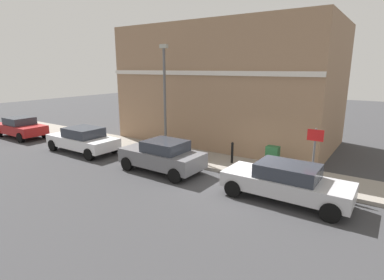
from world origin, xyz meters
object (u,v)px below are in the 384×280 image
street_sign (314,149)px  bollard_near_cabinet (232,152)px  car_silver (286,182)px  utility_cabinet (272,160)px  car_red (21,127)px  car_grey (162,156)px  lamppost (165,94)px  car_white (83,139)px

street_sign → bollard_near_cabinet: bearing=76.3°
car_silver → utility_cabinet: 2.77m
car_red → utility_cabinet: bearing=-172.1°
car_grey → car_red: (0.02, 12.55, -0.05)m
bollard_near_cabinet → lamppost: 4.89m
car_grey → car_white: (0.06, 5.86, -0.03)m
car_grey → lamppost: bearing=-53.1°
car_red → lamppost: (2.53, -10.68, 2.58)m
car_silver → street_sign: street_sign is taller
utility_cabinet → bollard_near_cabinet: utility_cabinet is taller
car_grey → utility_cabinet: (2.44, -4.30, -0.08)m
car_silver → lamppost: bearing=-18.1°
car_red → car_grey: bearing=179.6°
car_red → car_white: bearing=-179.9°
car_white → utility_cabinet: car_white is taller
car_silver → car_red: 18.21m
utility_cabinet → car_silver: bearing=-150.5°
utility_cabinet → bollard_near_cabinet: 2.03m
car_silver → car_red: car_red is taller
car_grey → street_sign: 6.46m
car_white → car_red: bearing=0.9°
car_white → car_red: size_ratio=1.10×
bollard_near_cabinet → street_sign: bearing=-103.7°
car_white → utility_cabinet: size_ratio=3.83×
car_white → bollard_near_cabinet: 8.50m
car_grey → street_sign: size_ratio=1.71×
bollard_near_cabinet → street_sign: 4.16m
car_silver → car_white: size_ratio=1.01×
utility_cabinet → lamppost: (0.11, 6.17, 2.62)m
car_grey → car_silver: bearing=-179.0°
car_grey → bollard_near_cabinet: bearing=-131.1°
street_sign → lamppost: size_ratio=0.40×
bollard_near_cabinet → street_sign: size_ratio=0.45×
car_silver → car_white: car_white is taller
car_silver → street_sign: bearing=-108.8°
car_white → lamppost: size_ratio=0.77×
car_red → utility_cabinet: car_red is taller
car_silver → car_grey: 5.66m
car_grey → car_red: bearing=0.6°
car_silver → lamppost: size_ratio=0.78×
lamppost → car_grey: bearing=-143.8°
utility_cabinet → bollard_near_cabinet: (0.10, 2.03, 0.02)m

